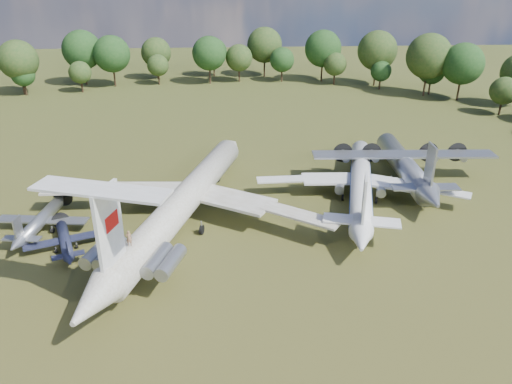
{
  "coord_description": "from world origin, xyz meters",
  "views": [
    {
      "loc": [
        4.12,
        -64.38,
        33.29
      ],
      "look_at": [
        7.52,
        -3.96,
        5.0
      ],
      "focal_mm": 35.0,
      "sensor_mm": 36.0,
      "label": 1
    }
  ],
  "objects_px": {
    "tu104_jet": "(360,187)",
    "il62_airliner": "(184,206)",
    "an12_transport": "(404,168)",
    "small_prop_west": "(65,243)",
    "small_prop_northwest": "(41,223)",
    "person_on_il62": "(129,238)"
  },
  "relations": [
    {
      "from": "an12_transport",
      "to": "small_prop_northwest",
      "type": "height_order",
      "value": "an12_transport"
    },
    {
      "from": "small_prop_northwest",
      "to": "person_on_il62",
      "type": "height_order",
      "value": "person_on_il62"
    },
    {
      "from": "person_on_il62",
      "to": "tu104_jet",
      "type": "bearing_deg",
      "value": -143.78
    },
    {
      "from": "il62_airliner",
      "to": "small_prop_northwest",
      "type": "xyz_separation_m",
      "value": [
        -19.1,
        -1.06,
        -1.5
      ]
    },
    {
      "from": "tu104_jet",
      "to": "small_prop_northwest",
      "type": "bearing_deg",
      "value": -156.88
    },
    {
      "from": "small_prop_west",
      "to": "small_prop_northwest",
      "type": "bearing_deg",
      "value": 111.5
    },
    {
      "from": "person_on_il62",
      "to": "small_prop_west",
      "type": "bearing_deg",
      "value": -39.04
    },
    {
      "from": "small_prop_northwest",
      "to": "il62_airliner",
      "type": "bearing_deg",
      "value": 9.76
    },
    {
      "from": "small_prop_northwest",
      "to": "small_prop_west",
      "type": "bearing_deg",
      "value": -40.37
    },
    {
      "from": "il62_airliner",
      "to": "small_prop_west",
      "type": "bearing_deg",
      "value": -140.34
    },
    {
      "from": "tu104_jet",
      "to": "person_on_il62",
      "type": "bearing_deg",
      "value": -131.8
    },
    {
      "from": "an12_transport",
      "to": "small_prop_northwest",
      "type": "distance_m",
      "value": 55.82
    },
    {
      "from": "tu104_jet",
      "to": "an12_transport",
      "type": "xyz_separation_m",
      "value": [
        8.88,
        6.68,
        0.09
      ]
    },
    {
      "from": "an12_transport",
      "to": "small_prop_northwest",
      "type": "xyz_separation_m",
      "value": [
        -54.0,
        -14.1,
        -0.97
      ]
    },
    {
      "from": "tu104_jet",
      "to": "il62_airliner",
      "type": "bearing_deg",
      "value": -152.48
    },
    {
      "from": "an12_transport",
      "to": "small_prop_west",
      "type": "height_order",
      "value": "an12_transport"
    },
    {
      "from": "small_prop_west",
      "to": "small_prop_northwest",
      "type": "height_order",
      "value": "small_prop_northwest"
    },
    {
      "from": "il62_airliner",
      "to": "tu104_jet",
      "type": "height_order",
      "value": "il62_airliner"
    },
    {
      "from": "tu104_jet",
      "to": "an12_transport",
      "type": "bearing_deg",
      "value": 50.74
    },
    {
      "from": "tu104_jet",
      "to": "person_on_il62",
      "type": "height_order",
      "value": "person_on_il62"
    },
    {
      "from": "il62_airliner",
      "to": "person_on_il62",
      "type": "distance_m",
      "value": 15.7
    },
    {
      "from": "tu104_jet",
      "to": "small_prop_west",
      "type": "relative_size",
      "value": 3.15
    }
  ]
}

